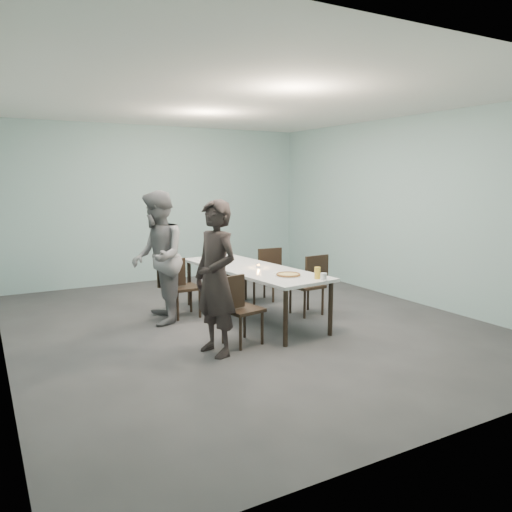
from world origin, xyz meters
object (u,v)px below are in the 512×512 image
chair_near_left (237,305)px  diner_near (216,278)px  chair_near_right (311,281)px  chair_far_right (264,271)px  side_plate (279,273)px  table (252,271)px  diner_far (158,258)px  beer_glass (317,273)px  amber_tumbler (223,258)px  pizza (288,275)px  chair_far_left (179,283)px  tealight (258,266)px  water_tumbler (324,277)px

chair_near_left → diner_near: bearing=-169.2°
diner_near → chair_near_left: bearing=100.4°
chair_near_right → chair_far_right: same height
chair_near_left → side_plate: size_ratio=4.83×
table → diner_far: 1.34m
beer_glass → amber_tumbler: beer_glass is taller
diner_far → pizza: bearing=61.2°
chair_far_right → side_plate: 1.53m
chair_far_right → diner_near: diner_near is taller
beer_glass → amber_tumbler: (-0.43, 1.84, -0.03)m
side_plate → amber_tumbler: (-0.21, 1.29, 0.04)m
diner_near → beer_glass: 1.40m
chair_far_left → tealight: 1.19m
pizza → chair_far_left: bearing=125.6°
beer_glass → pizza: bearing=126.3°
pizza → water_tumbler: water_tumbler is taller
chair_far_right → amber_tumbler: bearing=12.8°
water_tumbler → amber_tumbler: water_tumbler is taller
chair_near_right → chair_far_right: bearing=-82.1°
pizza → tealight: (-0.03, 0.73, 0.00)m
chair_near_right → diner_near: size_ratio=0.49×
diner_near → side_plate: bearing=102.2°
pizza → amber_tumbler: bearing=97.4°
diner_far → chair_far_right: bearing=115.7°
chair_near_left → tealight: size_ratio=15.54×
tealight → amber_tumbler: 0.81m
chair_far_right → amber_tumbler: (-0.78, -0.11, 0.29)m
chair_near_left → amber_tumbler: size_ratio=10.88×
table → chair_near_left: chair_near_left is taller
table → water_tumbler: 1.26m
water_tumbler → tealight: bearing=103.8°
chair_near_right → side_plate: (-0.79, -0.37, 0.25)m
tealight → beer_glass: bearing=-75.9°
diner_far → beer_glass: 2.22m
table → beer_glass: bearing=-73.3°
chair_far_left → water_tumbler: (1.24, -1.80, 0.29)m
chair_near_right → amber_tumbler: 1.39m
side_plate → beer_glass: (0.22, -0.56, 0.07)m
chair_near_right → diner_near: (-1.96, -0.89, 0.39)m
diner_far → pizza: 1.84m
pizza → chair_near_left: bearing=-170.3°
side_plate → diner_far: bearing=142.7°
pizza → amber_tumbler: 1.54m
water_tumbler → tealight: 1.19m
pizza → chair_near_right: bearing=37.4°
chair_near_left → beer_glass: 1.11m
table → beer_glass: 1.16m
water_tumbler → tealight: water_tumbler is taller
water_tumbler → beer_glass: bearing=100.6°
chair_near_right → tealight: 0.88m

